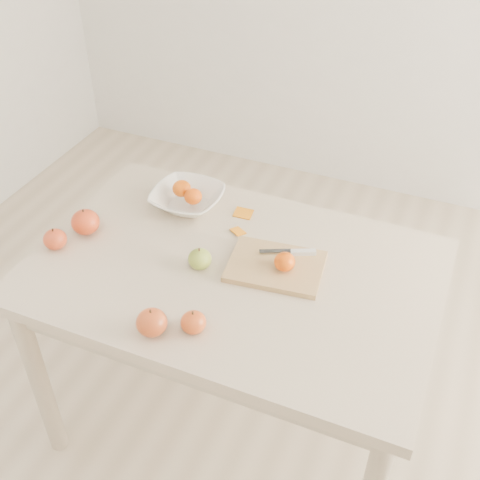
% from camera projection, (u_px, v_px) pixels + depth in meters
% --- Properties ---
extents(ground, '(3.50, 3.50, 0.00)m').
position_uv_depth(ground, '(235.00, 419.00, 2.25)').
color(ground, '#C6B293').
rests_on(ground, ground).
extents(table, '(1.20, 0.80, 0.75)m').
position_uv_depth(table, '(234.00, 292.00, 1.84)').
color(table, beige).
rests_on(table, ground).
extents(cutting_board, '(0.30, 0.23, 0.02)m').
position_uv_depth(cutting_board, '(276.00, 266.00, 1.77)').
color(cutting_board, tan).
rests_on(cutting_board, table).
extents(board_tangerine, '(0.06, 0.06, 0.05)m').
position_uv_depth(board_tangerine, '(285.00, 262.00, 1.73)').
color(board_tangerine, '#C94907').
rests_on(board_tangerine, cutting_board).
extents(fruit_bowl, '(0.23, 0.23, 0.06)m').
position_uv_depth(fruit_bowl, '(187.00, 199.00, 2.01)').
color(fruit_bowl, white).
rests_on(fruit_bowl, table).
extents(bowl_tangerine_near, '(0.06, 0.06, 0.06)m').
position_uv_depth(bowl_tangerine_near, '(182.00, 188.00, 2.01)').
color(bowl_tangerine_near, '#D55207').
rests_on(bowl_tangerine_near, fruit_bowl).
extents(bowl_tangerine_far, '(0.06, 0.06, 0.05)m').
position_uv_depth(bowl_tangerine_far, '(193.00, 196.00, 1.97)').
color(bowl_tangerine_far, '#DF3D07').
rests_on(bowl_tangerine_far, fruit_bowl).
extents(orange_peel_a, '(0.06, 0.05, 0.01)m').
position_uv_depth(orange_peel_a, '(243.00, 214.00, 1.99)').
color(orange_peel_a, orange).
rests_on(orange_peel_a, table).
extents(orange_peel_b, '(0.06, 0.05, 0.01)m').
position_uv_depth(orange_peel_b, '(238.00, 232.00, 1.91)').
color(orange_peel_b, orange).
rests_on(orange_peel_b, table).
extents(paring_knife, '(0.16, 0.08, 0.01)m').
position_uv_depth(paring_knife, '(299.00, 252.00, 1.80)').
color(paring_knife, silver).
rests_on(paring_knife, cutting_board).
extents(apple_green, '(0.07, 0.07, 0.06)m').
position_uv_depth(apple_green, '(200.00, 259.00, 1.76)').
color(apple_green, olive).
rests_on(apple_green, table).
extents(apple_red_c, '(0.08, 0.08, 0.07)m').
position_uv_depth(apple_red_c, '(152.00, 322.00, 1.56)').
color(apple_red_c, maroon).
rests_on(apple_red_c, table).
extents(apple_red_d, '(0.07, 0.07, 0.06)m').
position_uv_depth(apple_red_d, '(55.00, 239.00, 1.83)').
color(apple_red_d, '#A5210D').
rests_on(apple_red_d, table).
extents(apple_red_e, '(0.07, 0.07, 0.06)m').
position_uv_depth(apple_red_e, '(193.00, 322.00, 1.56)').
color(apple_red_e, '#A82410').
rests_on(apple_red_e, table).
extents(apple_red_b, '(0.09, 0.09, 0.08)m').
position_uv_depth(apple_red_b, '(85.00, 222.00, 1.89)').
color(apple_red_b, '#9D0B02').
rests_on(apple_red_b, table).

